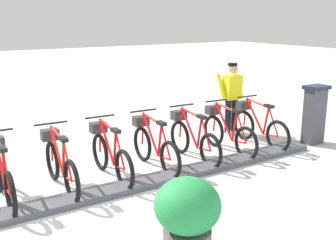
% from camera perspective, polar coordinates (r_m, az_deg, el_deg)
% --- Properties ---
extents(ground_plane, '(60.00, 60.00, 0.00)m').
position_cam_1_polar(ground_plane, '(6.52, -11.02, -10.69)').
color(ground_plane, beige).
extents(dock_rail_base, '(0.44, 9.52, 0.10)m').
position_cam_1_polar(dock_rail_base, '(6.50, -11.04, -10.29)').
color(dock_rail_base, '#47474C').
rests_on(dock_rail_base, ground).
extents(payment_kiosk, '(0.36, 0.52, 1.28)m').
position_cam_1_polar(payment_kiosk, '(9.48, 19.53, 0.84)').
color(payment_kiosk, '#38383D').
rests_on(payment_kiosk, ground).
extents(bike_docked_0, '(1.72, 0.54, 1.02)m').
position_cam_1_polar(bike_docked_0, '(9.09, 12.29, -0.74)').
color(bike_docked_0, black).
rests_on(bike_docked_0, ground).
extents(bike_docked_1, '(1.72, 0.54, 1.02)m').
position_cam_1_polar(bike_docked_1, '(8.51, 8.13, -1.57)').
color(bike_docked_1, black).
rests_on(bike_docked_1, ground).
extents(bike_docked_2, '(1.72, 0.54, 1.02)m').
position_cam_1_polar(bike_docked_2, '(7.98, 3.37, -2.50)').
color(bike_docked_2, black).
rests_on(bike_docked_2, ground).
extents(bike_docked_3, '(1.72, 0.54, 1.02)m').
position_cam_1_polar(bike_docked_3, '(7.52, -2.01, -3.52)').
color(bike_docked_3, black).
rests_on(bike_docked_3, ground).
extents(bike_docked_4, '(1.72, 0.54, 1.02)m').
position_cam_1_polar(bike_docked_4, '(7.14, -8.04, -4.64)').
color(bike_docked_4, black).
rests_on(bike_docked_4, ground).
extents(bike_docked_5, '(1.72, 0.54, 1.02)m').
position_cam_1_polar(bike_docked_5, '(6.85, -14.70, -5.80)').
color(bike_docked_5, black).
rests_on(bike_docked_5, ground).
extents(bike_docked_6, '(1.72, 0.54, 1.02)m').
position_cam_1_polar(bike_docked_6, '(6.66, -21.87, -6.96)').
color(bike_docked_6, black).
rests_on(bike_docked_6, ground).
extents(worker_near_rack, '(0.47, 0.63, 1.66)m').
position_cam_1_polar(worker_near_rack, '(9.83, 8.78, 3.38)').
color(worker_near_rack, white).
rests_on(worker_near_rack, ground).
extents(planter_bush, '(0.76, 0.76, 0.97)m').
position_cam_1_polar(planter_bush, '(4.77, 2.69, -12.89)').
color(planter_bush, '#59544C').
rests_on(planter_bush, ground).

